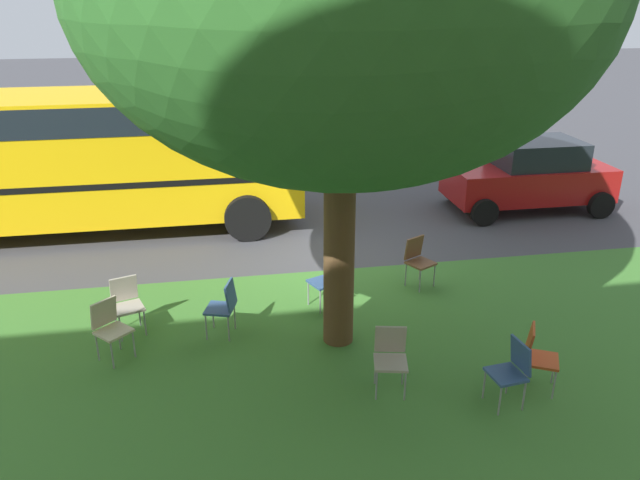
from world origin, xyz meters
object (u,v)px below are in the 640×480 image
Objects in this scene: chair_6 at (110,325)px; chair_7 at (327,277)px; chair_2 at (390,354)px; parked_car at (530,175)px; chair_5 at (224,304)px; chair_3 at (537,354)px; school_bus at (46,151)px; chair_0 at (127,301)px; chair_1 at (512,368)px; chair_4 at (418,258)px.

chair_7 is (-3.26, -1.00, 0.00)m from chair_6.
parked_car is at bearing -129.11° from chair_2.
chair_5 is at bearing 32.53° from parked_car.
parked_car is at bearing -116.38° from chair_3.
school_bus is (3.40, -5.05, 1.24)m from chair_5.
chair_0 and chair_3 have the same top height.
chair_6 is (0.15, 0.70, 0.00)m from chair_0.
chair_1 is 7.87m from parked_car.
chair_6 is (5.50, -1.71, 0.00)m from chair_3.
chair_0 and chair_4 have the same top height.
chair_1 is at bearing 132.92° from school_bus.
chair_5 is 1.80m from chair_7.
parked_car is (-3.30, -6.65, 0.32)m from chair_3.
chair_0 is 5.23m from school_bus.
chair_4 is 0.24× the size of parked_car.
chair_0 is at bearing 112.69° from school_bus.
school_bus is (1.96, -4.69, 1.24)m from chair_0.
parked_car reaches higher than chair_2.
chair_3 is 3.52m from chair_7.
chair_3 is 1.00× the size of chair_4.
chair_1 is 0.08× the size of school_bus.
school_bus is at bearing -67.31° from chair_0.
chair_4 is 1.00× the size of chair_7.
chair_2 is at bearing 99.00° from chair_7.
school_bus is (6.77, -3.91, 1.24)m from chair_4.
chair_0 is 0.08× the size of school_bus.
chair_7 is at bearing -81.00° from chair_2.
chair_4 is at bearing -80.48° from chair_3.
chair_5 is at bearing -33.83° from chair_1.
school_bus is (5.07, -4.39, 1.24)m from chair_7.
school_bus is (1.81, -5.39, 1.24)m from chair_6.
chair_3 is 0.24× the size of parked_car.
chair_2 is 3.90m from chair_6.
chair_0 is 1.00× the size of chair_4.
chair_7 is at bearing 15.80° from chair_4.
chair_2 and chair_7 have the same top height.
chair_7 is at bearing -158.46° from chair_5.
school_bus reaches higher than chair_3.
chair_5 is (3.37, 1.14, 0.00)m from chair_4.
chair_1 and chair_5 have the same top height.
parked_car reaches higher than chair_5.
school_bus reaches higher than chair_1.
chair_2 is at bearing 158.95° from chair_6.
chair_2 is 1.88m from chair_3.
chair_4 is at bearing -114.63° from chair_2.
chair_4 and chair_7 have the same top height.
school_bus reaches higher than parked_car.
chair_3 is 1.00× the size of chair_5.
parked_car reaches higher than chair_3.
chair_3 is (-5.35, 2.41, 0.00)m from chair_0.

